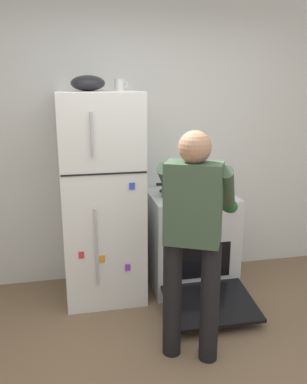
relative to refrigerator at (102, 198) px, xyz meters
The scene contains 7 objects.
kitchen_wall_back 0.70m from the refrigerator, 45.04° to the left, with size 6.00×0.10×2.70m, color silver.
refrigerator is the anchor object (origin of this frame).
stove_range 0.94m from the refrigerator, ahead, with size 0.76×1.21×0.89m.
person_cook 1.13m from the refrigerator, 62.66° to the right, with size 0.66×0.74×1.60m.
red_pot 0.66m from the refrigerator, ahead, with size 0.36×0.26×0.14m.
coffee_mug 0.97m from the refrigerator, 15.40° to the left, with size 0.11×0.08×0.10m.
mixing_bowl 0.97m from the refrigerator, behind, with size 0.28×0.28×0.12m, color black.
Camera 1 is at (-0.65, -1.89, 1.90)m, focal length 38.48 mm.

